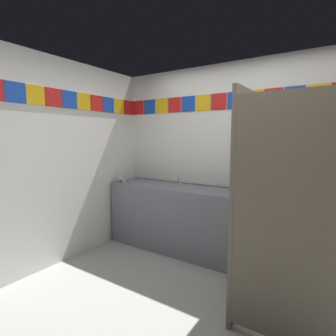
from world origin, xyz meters
TOP-DOWN VIEW (x-y plane):
  - ground_plane at (0.00, 0.00)m, footprint 8.02×8.02m
  - wall_back at (-0.00, 1.46)m, footprint 3.64×0.09m
  - wall_side at (-1.86, 0.00)m, footprint 0.09×2.84m
  - vanity_counter at (-0.82, 1.14)m, footprint 1.91×0.57m
  - faucet_center at (-0.82, 1.23)m, footprint 0.04×0.10m
  - soap_dispenser at (-1.66, 0.97)m, footprint 0.09×0.09m
  - stall_divider at (0.53, 0.46)m, footprint 0.92×1.41m
  - toilet at (0.86, 0.99)m, footprint 0.39×0.49m

SIDE VIEW (x-z plane):
  - ground_plane at x=0.00m, z-range 0.00..0.00m
  - toilet at x=0.86m, z-range -0.07..0.67m
  - vanity_counter at x=-0.82m, z-range 0.01..0.90m
  - faucet_center at x=-0.82m, z-range 0.88..1.02m
  - soap_dispenser at x=-1.66m, z-range 0.89..1.05m
  - stall_divider at x=0.53m, z-range 0.00..1.96m
  - wall_back at x=0.00m, z-range 0.01..2.52m
  - wall_side at x=-1.86m, z-range 0.01..2.52m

